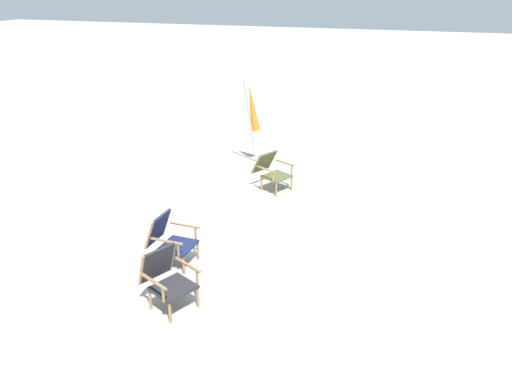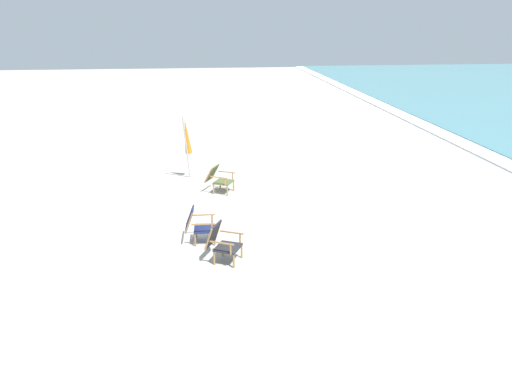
# 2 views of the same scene
# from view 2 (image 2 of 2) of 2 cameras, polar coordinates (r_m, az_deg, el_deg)

# --- Properties ---
(ground_plane) EXTENTS (80.00, 80.00, 0.00)m
(ground_plane) POSITION_cam_2_polar(r_m,az_deg,el_deg) (12.90, -10.12, -2.99)
(ground_plane) COLOR #B2AAA0
(beach_chair_far_center) EXTENTS (0.62, 0.71, 0.81)m
(beach_chair_far_center) POSITION_cam_2_polar(r_m,az_deg,el_deg) (11.33, -6.66, -3.67)
(beach_chair_far_center) COLOR #19234C
(beach_chair_far_center) RESTS_ON ground
(beach_chair_front_right) EXTENTS (0.85, 0.93, 0.78)m
(beach_chair_front_right) POSITION_cam_2_polar(r_m,az_deg,el_deg) (14.54, -4.35, 1.61)
(beach_chair_front_right) COLOR #515B33
(beach_chair_front_right) RESTS_ON ground
(beach_chair_back_left) EXTENTS (0.80, 0.85, 0.82)m
(beach_chair_back_left) POSITION_cam_2_polar(r_m,az_deg,el_deg) (10.43, -3.99, -5.67)
(beach_chair_back_left) COLOR #28282D
(beach_chair_back_left) RESTS_ON ground
(umbrella_furled_orange) EXTENTS (0.60, 0.35, 2.08)m
(umbrella_furled_orange) POSITION_cam_2_polar(r_m,az_deg,el_deg) (15.61, -7.92, 6.28)
(umbrella_furled_orange) COLOR #B7B2A8
(umbrella_furled_orange) RESTS_ON ground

